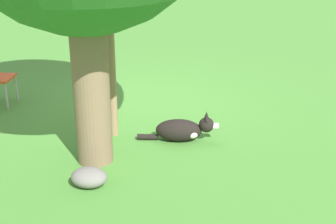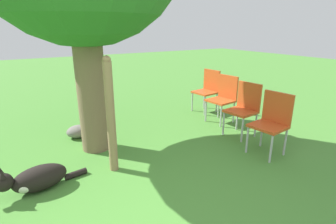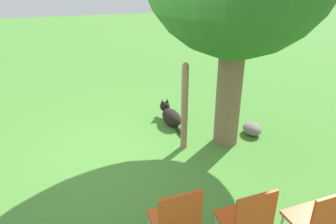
% 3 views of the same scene
% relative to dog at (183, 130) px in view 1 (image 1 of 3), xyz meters
% --- Properties ---
extents(ground_plane, '(30.00, 30.00, 0.00)m').
position_rel_dog_xyz_m(ground_plane, '(0.89, -0.67, -0.15)').
color(ground_plane, '#478433').
extents(dog, '(1.03, 0.38, 0.38)m').
position_rel_dog_xyz_m(dog, '(0.00, 0.00, 0.00)').
color(dog, black).
rests_on(dog, ground_plane).
extents(fence_post, '(0.11, 0.11, 1.45)m').
position_rel_dog_xyz_m(fence_post, '(0.91, -0.01, 0.58)').
color(fence_post, '#937551').
rests_on(fence_post, ground_plane).
extents(garden_rock, '(0.38, 0.31, 0.20)m').
position_rel_dog_xyz_m(garden_rock, '(0.78, 1.29, -0.05)').
color(garden_rock, slate).
rests_on(garden_rock, ground_plane).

